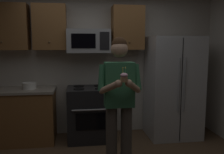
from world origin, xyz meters
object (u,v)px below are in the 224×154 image
at_px(oven_range, 90,113).
at_px(person, 119,96).
at_px(microwave, 88,41).
at_px(refrigerator, 173,87).
at_px(cupcake, 124,77).
at_px(bowl_large_white, 29,86).

distance_m(oven_range, person, 1.28).
distance_m(microwave, refrigerator, 1.72).
bearing_deg(cupcake, refrigerator, 50.34).
relative_size(oven_range, person, 0.53).
distance_m(oven_range, bowl_large_white, 1.13).
height_order(refrigerator, cupcake, refrigerator).
bearing_deg(bowl_large_white, cupcake, -47.51).
relative_size(microwave, person, 0.42).
distance_m(microwave, cupcake, 1.65).
xyz_separation_m(microwave, person, (0.34, -1.23, -0.72)).
distance_m(refrigerator, bowl_large_white, 2.51).
bearing_deg(refrigerator, bowl_large_white, 178.61).
xyz_separation_m(bowl_large_white, person, (1.34, -1.13, 0.02)).
bearing_deg(oven_range, person, -73.14).
bearing_deg(refrigerator, cupcake, -129.66).
relative_size(microwave, refrigerator, 0.41).
relative_size(refrigerator, cupcake, 10.35).
bearing_deg(cupcake, person, 90.00).
distance_m(bowl_large_white, person, 1.76).
relative_size(microwave, bowl_large_white, 3.20).
xyz_separation_m(oven_range, cupcake, (0.34, -1.44, 0.83)).
height_order(oven_range, refrigerator, refrigerator).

